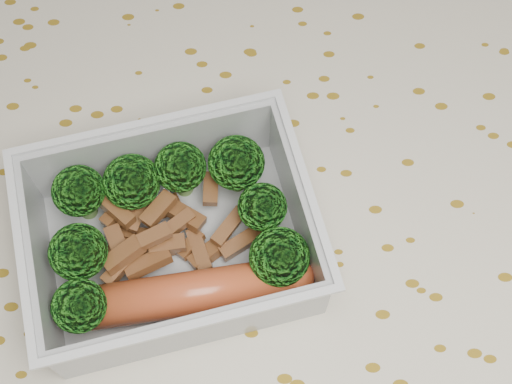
{
  "coord_description": "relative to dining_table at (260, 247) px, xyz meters",
  "views": [
    {
      "loc": [
        -0.01,
        -0.2,
        1.22
      ],
      "look_at": [
        -0.0,
        -0.0,
        0.78
      ],
      "focal_mm": 50.0,
      "sensor_mm": 36.0,
      "label": 1
    }
  ],
  "objects": [
    {
      "name": "meat_pile",
      "position": [
        -0.07,
        -0.03,
        0.11
      ],
      "size": [
        0.11,
        0.08,
        0.03
      ],
      "color": "brown",
      "rests_on": "lunch_container"
    },
    {
      "name": "tablecloth",
      "position": [
        0.0,
        0.0,
        0.05
      ],
      "size": [
        1.46,
        0.96,
        0.19
      ],
      "color": "beige",
      "rests_on": "dining_table"
    },
    {
      "name": "sausage",
      "position": [
        -0.05,
        -0.07,
        0.11
      ],
      "size": [
        0.16,
        0.05,
        0.03
      ],
      "color": "#B54824",
      "rests_on": "lunch_container"
    },
    {
      "name": "lunch_container",
      "position": [
        -0.06,
        -0.04,
        0.11
      ],
      "size": [
        0.21,
        0.18,
        0.06
      ],
      "color": "silver",
      "rests_on": "tablecloth"
    },
    {
      "name": "dining_table",
      "position": [
        0.0,
        0.0,
        0.0
      ],
      "size": [
        1.4,
        0.9,
        0.75
      ],
      "color": "brown",
      "rests_on": "ground"
    },
    {
      "name": "broccoli_florets",
      "position": [
        -0.06,
        -0.02,
        0.13
      ],
      "size": [
        0.17,
        0.13,
        0.05
      ],
      "color": "#608C3F",
      "rests_on": "lunch_container"
    }
  ]
}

